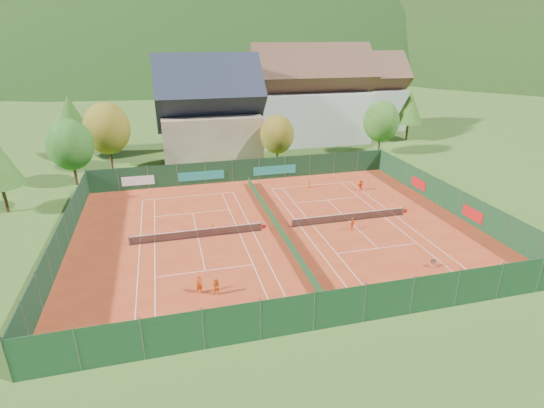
{
  "coord_description": "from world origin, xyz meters",
  "views": [
    {
      "loc": [
        -10.37,
        -37.83,
        18.54
      ],
      "look_at": [
        0.0,
        2.0,
        2.0
      ],
      "focal_mm": 28.0,
      "sensor_mm": 36.0,
      "label": 1
    }
  ],
  "objects_px": {
    "player_right_near": "(352,224)",
    "player_right_far_a": "(309,183)",
    "player_left_mid": "(216,287)",
    "ball_hopper": "(433,262)",
    "player_left_far": "(212,228)",
    "player_right_far_b": "(361,185)",
    "chalet": "(209,115)",
    "hotel_block_a": "(310,100)",
    "hotel_block_b": "(361,96)",
    "player_left_near": "(199,284)"
  },
  "relations": [
    {
      "from": "player_right_near",
      "to": "player_right_far_a",
      "type": "bearing_deg",
      "value": 54.97
    },
    {
      "from": "player_left_mid",
      "to": "player_right_far_a",
      "type": "relative_size",
      "value": 1.19
    },
    {
      "from": "ball_hopper",
      "to": "player_left_far",
      "type": "xyz_separation_m",
      "value": [
        -17.4,
        11.44,
        0.03
      ]
    },
    {
      "from": "player_left_mid",
      "to": "player_right_far_b",
      "type": "xyz_separation_m",
      "value": [
        20.82,
        18.67,
        0.0
      ]
    },
    {
      "from": "chalet",
      "to": "hotel_block_a",
      "type": "bearing_deg",
      "value": 17.53
    },
    {
      "from": "hotel_block_a",
      "to": "player_right_near",
      "type": "bearing_deg",
      "value": -102.84
    },
    {
      "from": "ball_hopper",
      "to": "chalet",
      "type": "bearing_deg",
      "value": 108.85
    },
    {
      "from": "chalet",
      "to": "player_right_far_b",
      "type": "relative_size",
      "value": 11.13
    },
    {
      "from": "hotel_block_b",
      "to": "player_right_far_a",
      "type": "distance_m",
      "value": 40.45
    },
    {
      "from": "ball_hopper",
      "to": "player_right_near",
      "type": "height_order",
      "value": "player_right_near"
    },
    {
      "from": "chalet",
      "to": "player_right_far_a",
      "type": "bearing_deg",
      "value": -61.44
    },
    {
      "from": "hotel_block_a",
      "to": "ball_hopper",
      "type": "xyz_separation_m",
      "value": [
        -5.11,
        -46.7,
        -6.83
      ]
    },
    {
      "from": "hotel_block_a",
      "to": "player_left_mid",
      "type": "xyz_separation_m",
      "value": [
        -23.55,
        -46.26,
        -6.66
      ]
    },
    {
      "from": "hotel_block_b",
      "to": "player_left_near",
      "type": "relative_size",
      "value": 10.98
    },
    {
      "from": "chalet",
      "to": "hotel_block_b",
      "type": "distance_m",
      "value": 35.85
    },
    {
      "from": "hotel_block_b",
      "to": "player_left_near",
      "type": "xyz_separation_m",
      "value": [
        -38.75,
        -53.6,
        -5.83
      ]
    },
    {
      "from": "player_right_near",
      "to": "player_right_far_a",
      "type": "height_order",
      "value": "player_right_near"
    },
    {
      "from": "player_left_mid",
      "to": "player_right_near",
      "type": "bearing_deg",
      "value": 59.72
    },
    {
      "from": "chalet",
      "to": "player_right_far_a",
      "type": "xyz_separation_m",
      "value": [
        10.31,
        -18.94,
        -6.02
      ]
    },
    {
      "from": "ball_hopper",
      "to": "hotel_block_a",
      "type": "bearing_deg",
      "value": 83.76
    },
    {
      "from": "hotel_block_a",
      "to": "player_right_near",
      "type": "relative_size",
      "value": 16.45
    },
    {
      "from": "chalet",
      "to": "player_right_near",
      "type": "xyz_separation_m",
      "value": [
        10.3,
        -32.15,
        -5.97
      ]
    },
    {
      "from": "player_right_far_b",
      "to": "chalet",
      "type": "bearing_deg",
      "value": -72.3
    },
    {
      "from": "chalet",
      "to": "player_right_far_a",
      "type": "distance_m",
      "value": 22.39
    },
    {
      "from": "ball_hopper",
      "to": "player_left_far",
      "type": "height_order",
      "value": "player_left_far"
    },
    {
      "from": "player_left_mid",
      "to": "player_left_far",
      "type": "bearing_deg",
      "value": 115.63
    },
    {
      "from": "player_left_near",
      "to": "hotel_block_a",
      "type": "bearing_deg",
      "value": 45.47
    },
    {
      "from": "player_left_far",
      "to": "player_right_near",
      "type": "xyz_separation_m",
      "value": [
        13.81,
        -2.88,
        0.07
      ]
    },
    {
      "from": "hotel_block_b",
      "to": "player_right_far_b",
      "type": "xyz_separation_m",
      "value": [
        -16.73,
        -35.6,
        -5.89
      ]
    },
    {
      "from": "player_left_mid",
      "to": "hotel_block_a",
      "type": "bearing_deg",
      "value": 94.08
    },
    {
      "from": "chalet",
      "to": "player_left_far",
      "type": "distance_m",
      "value": 30.09
    },
    {
      "from": "chalet",
      "to": "player_left_mid",
      "type": "distance_m",
      "value": 40.95
    },
    {
      "from": "ball_hopper",
      "to": "player_right_far_b",
      "type": "height_order",
      "value": "player_right_far_b"
    },
    {
      "from": "player_right_far_a",
      "to": "hotel_block_b",
      "type": "bearing_deg",
      "value": -132.52
    },
    {
      "from": "hotel_block_a",
      "to": "player_left_far",
      "type": "distance_m",
      "value": 42.38
    },
    {
      "from": "chalet",
      "to": "player_right_far_b",
      "type": "bearing_deg",
      "value": -53.0
    },
    {
      "from": "player_right_far_b",
      "to": "player_left_mid",
      "type": "bearing_deg",
      "value": 22.57
    },
    {
      "from": "ball_hopper",
      "to": "player_left_near",
      "type": "bearing_deg",
      "value": 176.78
    },
    {
      "from": "hotel_block_b",
      "to": "player_right_near",
      "type": "xyz_separation_m",
      "value": [
        -22.7,
        -46.15,
        -5.96
      ]
    },
    {
      "from": "hotel_block_a",
      "to": "player_right_far_a",
      "type": "xyz_separation_m",
      "value": [
        -8.69,
        -24.94,
        -6.77
      ]
    },
    {
      "from": "hotel_block_b",
      "to": "player_right_near",
      "type": "height_order",
      "value": "hotel_block_b"
    },
    {
      "from": "hotel_block_a",
      "to": "player_right_far_b",
      "type": "bearing_deg",
      "value": -95.64
    },
    {
      "from": "chalet",
      "to": "ball_hopper",
      "type": "height_order",
      "value": "chalet"
    },
    {
      "from": "chalet",
      "to": "player_right_far_a",
      "type": "height_order",
      "value": "chalet"
    },
    {
      "from": "player_left_mid",
      "to": "player_right_near",
      "type": "xyz_separation_m",
      "value": [
        14.85,
        8.12,
        -0.07
      ]
    },
    {
      "from": "player_right_far_b",
      "to": "player_left_far",
      "type": "bearing_deg",
      "value": 1.9
    },
    {
      "from": "player_left_far",
      "to": "hotel_block_b",
      "type": "bearing_deg",
      "value": -136.6
    },
    {
      "from": "player_left_mid",
      "to": "player_right_far_a",
      "type": "bearing_deg",
      "value": 86.19
    },
    {
      "from": "player_left_near",
      "to": "player_right_near",
      "type": "relative_size",
      "value": 1.2
    },
    {
      "from": "chalet",
      "to": "player_left_near",
      "type": "relative_size",
      "value": 10.29
    }
  ]
}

